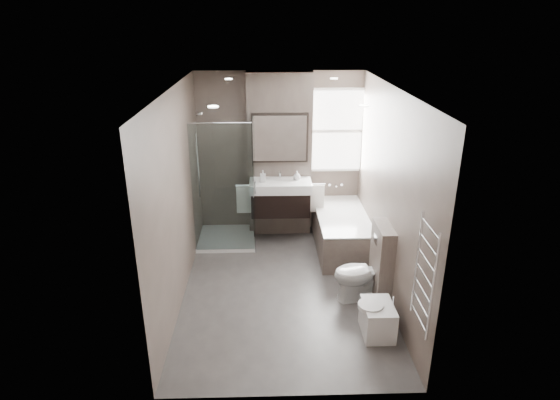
{
  "coord_description": "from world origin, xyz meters",
  "views": [
    {
      "loc": [
        -0.22,
        -5.34,
        3.38
      ],
      "look_at": [
        -0.05,
        0.15,
        1.2
      ],
      "focal_mm": 30.0,
      "sensor_mm": 36.0,
      "label": 1
    }
  ],
  "objects_px": {
    "vanity": "(280,197)",
    "toilet": "(362,273)",
    "bathtub": "(341,230)",
    "bidet": "(377,318)"
  },
  "relations": [
    {
      "from": "vanity",
      "to": "toilet",
      "type": "xyz_separation_m",
      "value": [
        0.97,
        -1.69,
        -0.38
      ]
    },
    {
      "from": "bidet",
      "to": "vanity",
      "type": "bearing_deg",
      "value": 112.83
    },
    {
      "from": "toilet",
      "to": "bidet",
      "type": "xyz_separation_m",
      "value": [
        0.04,
        -0.72,
        -0.16
      ]
    },
    {
      "from": "toilet",
      "to": "bathtub",
      "type": "bearing_deg",
      "value": 172.61
    },
    {
      "from": "bathtub",
      "to": "bidet",
      "type": "distance_m",
      "value": 2.09
    },
    {
      "from": "bathtub",
      "to": "bidet",
      "type": "height_order",
      "value": "bathtub"
    },
    {
      "from": "bathtub",
      "to": "toilet",
      "type": "height_order",
      "value": "toilet"
    },
    {
      "from": "bidet",
      "to": "toilet",
      "type": "bearing_deg",
      "value": 93.57
    },
    {
      "from": "vanity",
      "to": "bidet",
      "type": "xyz_separation_m",
      "value": [
        1.01,
        -2.41,
        -0.54
      ]
    },
    {
      "from": "vanity",
      "to": "toilet",
      "type": "distance_m",
      "value": 1.99
    }
  ]
}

